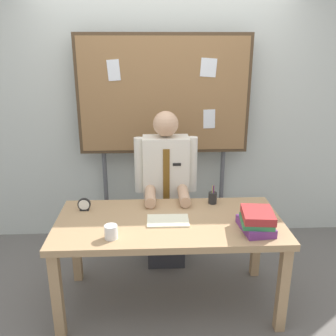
{
  "coord_description": "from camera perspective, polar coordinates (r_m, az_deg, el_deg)",
  "views": [
    {
      "loc": [
        -0.12,
        -2.49,
        1.98
      ],
      "look_at": [
        0.0,
        0.18,
        1.08
      ],
      "focal_mm": 39.59,
      "sensor_mm": 36.0,
      "label": 1
    }
  ],
  "objects": [
    {
      "name": "open_notebook",
      "position": [
        2.77,
        -0.01,
        -8.11
      ],
      "size": [
        0.31,
        0.21,
        0.01
      ],
      "primitive_type": "cube",
      "rotation": [
        0.0,
        0.0,
        -0.01
      ],
      "color": "#F4EFCC",
      "rests_on": "desk"
    },
    {
      "name": "book_stack",
      "position": [
        2.69,
        13.48,
        -7.93
      ],
      "size": [
        0.25,
        0.31,
        0.15
      ],
      "color": "#72337F",
      "rests_on": "desk"
    },
    {
      "name": "desk_clock",
      "position": [
        3.0,
        -12.79,
        -5.57
      ],
      "size": [
        0.1,
        0.04,
        0.1
      ],
      "color": "black",
      "rests_on": "desk"
    },
    {
      "name": "ground_plane",
      "position": [
        3.18,
        0.16,
        -19.82
      ],
      "size": [
        12.0,
        12.0,
        0.0
      ],
      "primitive_type": "plane",
      "color": "slate"
    },
    {
      "name": "coffee_mug",
      "position": [
        2.56,
        -8.76,
        -9.7
      ],
      "size": [
        0.09,
        0.09,
        0.1
      ],
      "primitive_type": "cylinder",
      "color": "white",
      "rests_on": "desk"
    },
    {
      "name": "person",
      "position": [
        3.35,
        -0.33,
        -4.3
      ],
      "size": [
        0.55,
        0.56,
        1.44
      ],
      "color": "#2D2D33",
      "rests_on": "ground_plane"
    },
    {
      "name": "pen_holder",
      "position": [
        3.07,
        6.88,
        -4.56
      ],
      "size": [
        0.07,
        0.07,
        0.16
      ],
      "color": "#262626",
      "rests_on": "desk"
    },
    {
      "name": "desk",
      "position": [
        2.83,
        0.17,
        -9.56
      ],
      "size": [
        1.69,
        0.8,
        0.73
      ],
      "color": "tan",
      "rests_on": "ground_plane"
    },
    {
      "name": "back_wall",
      "position": [
        3.77,
        -0.74,
        9.01
      ],
      "size": [
        6.4,
        0.08,
        2.7
      ],
      "primitive_type": "cube",
      "color": "silver",
      "rests_on": "ground_plane"
    },
    {
      "name": "bulletin_board",
      "position": [
        3.54,
        -0.63,
        10.78
      ],
      "size": [
        1.63,
        0.09,
        2.08
      ],
      "color": "#4C3823",
      "rests_on": "ground_plane"
    }
  ]
}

